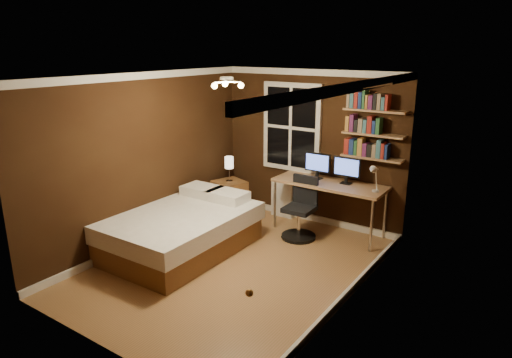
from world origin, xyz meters
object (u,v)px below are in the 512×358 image
Objects in this scene: nightstand at (230,198)px; monitor_left at (317,166)px; desk at (329,186)px; monitor_right at (347,171)px; bedside_lamp at (229,169)px; radiator at (283,199)px; bed at (181,230)px; office_chair at (301,215)px; desk_lamp at (374,178)px.

nightstand is 1.39× the size of monitor_left.
monitor_right is at bearing 20.54° from desk.
bedside_lamp is 1.06m from radiator.
nightstand is 1.38× the size of bedside_lamp.
radiator is at bearing 29.24° from bedside_lamp.
desk is at bearing -13.71° from radiator.
monitor_right is (1.69, 1.86, 0.72)m from bed.
office_chair is (-0.01, -0.49, -0.67)m from monitor_left.
monitor_right is 0.55m from desk_lamp.
nightstand is at bearing 171.02° from office_chair.
bed is 1.67m from bedside_lamp.
radiator is (0.50, 2.01, -0.00)m from bed.
monitor_right is (0.23, 0.09, 0.27)m from desk.
office_chair is (1.50, -0.18, -0.46)m from bedside_lamp.
desk is 3.95× the size of desk_lamp.
nightstand is 0.99× the size of radiator.
bed is 4.98× the size of monitor_left.
monitor_right reaches higher than desk.
desk is (1.77, 0.22, 0.46)m from nightstand.
radiator is 1.42× the size of monitor_right.
monitor_left reaches higher than bedside_lamp.
desk is at bearing 49.96° from bed.
bedside_lamp reaches higher than nightstand.
bed is 1.82m from office_chair.
nightstand is 0.93m from radiator.
desk is 0.38m from monitor_left.
bed is 4.88× the size of desk_lamp.
radiator is 1.39× the size of desk_lamp.
bed is at bearing -132.25° from monitor_right.
monitor_left and monitor_right have the same top height.
bed is 3.57× the size of nightstand.
office_chair is at bearing 48.48° from bed.
bed is 4.98× the size of monitor_right.
bed is at bearing -132.97° from office_chair.
desk_lamp is (0.51, -0.21, 0.01)m from monitor_right.
bed is 1.59m from nightstand.
radiator is at bearing 168.22° from desk_lamp.
bedside_lamp reaches higher than bed.
bedside_lamp is at bearing -171.27° from monitor_right.
desk is 1.82× the size of office_chair.
monitor_right is 0.45× the size of office_chair.
desk_lamp reaches higher than office_chair.
radiator is 0.94m from office_chair.
nightstand is 2.63m from desk_lamp.
monitor_left is (1.51, 0.31, 0.73)m from nightstand.
bed reaches higher than radiator.
desk_lamp is (1.00, -0.21, 0.01)m from monitor_left.
radiator is 1.09m from desk.
bedside_lamp reaches higher than desk.
desk_lamp reaches higher than nightstand.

